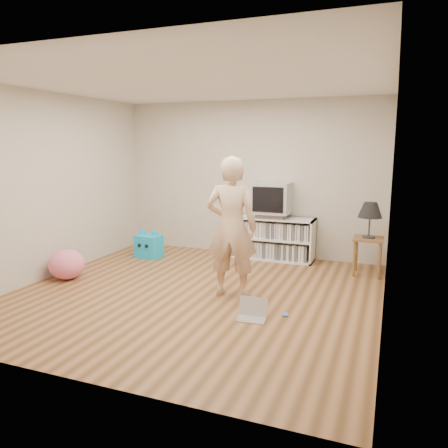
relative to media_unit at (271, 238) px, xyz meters
The scene contains 13 objects.
ground 2.11m from the media_unit, 102.40° to the right, with size 4.50×4.50×0.00m, color brown.
walls 2.29m from the media_unit, 102.40° to the right, with size 4.52×4.52×2.60m.
ceiling 3.07m from the media_unit, 102.40° to the right, with size 4.50×4.50×0.01m, color white.
media_unit is the anchor object (origin of this frame).
dvd_deck 0.39m from the media_unit, 90.00° to the right, with size 0.45×0.35×0.07m, color gray.
crt_tv 0.67m from the media_unit, 90.00° to the right, with size 0.60×0.53×0.50m.
side_table 1.59m from the media_unit, 14.04° to the right, with size 0.42×0.42×0.55m.
table_lamp 1.70m from the media_unit, 14.04° to the right, with size 0.34×0.34×0.52m.
person 2.00m from the media_unit, 89.97° to the right, with size 0.64×0.42×1.74m, color beige.
laptop 2.61m from the media_unit, 79.51° to the right, with size 0.34×0.28×0.22m.
playing_cards 2.51m from the media_unit, 71.30° to the right, with size 0.07×0.09×0.02m, color #486EC0.
plush_blue 2.06m from the media_unit, 161.43° to the right, with size 0.43×0.38×0.46m.
plush_pink 3.21m from the media_unit, 138.34° to the right, with size 0.50×0.50×0.42m, color pink.
Camera 1 is at (2.26, -4.84, 1.87)m, focal length 35.00 mm.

